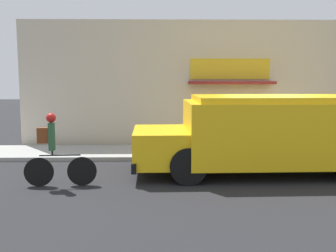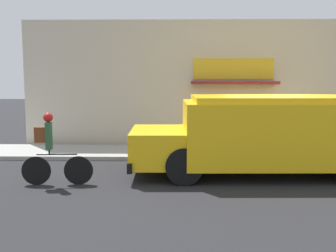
# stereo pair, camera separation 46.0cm
# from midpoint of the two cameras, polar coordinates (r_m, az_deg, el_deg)

# --- Properties ---
(ground_plane) EXTENTS (70.00, 70.00, 0.00)m
(ground_plane) POSITION_cam_midpoint_polar(r_m,az_deg,el_deg) (12.35, 12.74, -4.93)
(ground_plane) COLOR #232326
(sidewalk) EXTENTS (28.00, 2.21, 0.12)m
(sidewalk) POSITION_cam_midpoint_polar(r_m,az_deg,el_deg) (13.39, 11.62, -3.70)
(sidewalk) COLOR #999993
(sidewalk) RESTS_ON ground_plane
(storefront) EXTENTS (16.48, 0.93, 4.57)m
(storefront) POSITION_cam_midpoint_polar(r_m,az_deg,el_deg) (14.62, 10.49, 6.01)
(storefront) COLOR beige
(storefront) RESTS_ON ground_plane
(school_bus) EXTENTS (7.03, 2.88, 2.05)m
(school_bus) POSITION_cam_midpoint_polar(r_m,az_deg,el_deg) (10.64, 14.50, -0.85)
(school_bus) COLOR yellow
(school_bus) RESTS_ON ground_plane
(cyclist) EXTENTS (1.67, 0.22, 1.72)m
(cyclist) POSITION_cam_midpoint_polar(r_m,az_deg,el_deg) (9.54, -17.48, -3.47)
(cyclist) COLOR black
(cyclist) RESTS_ON ground_plane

